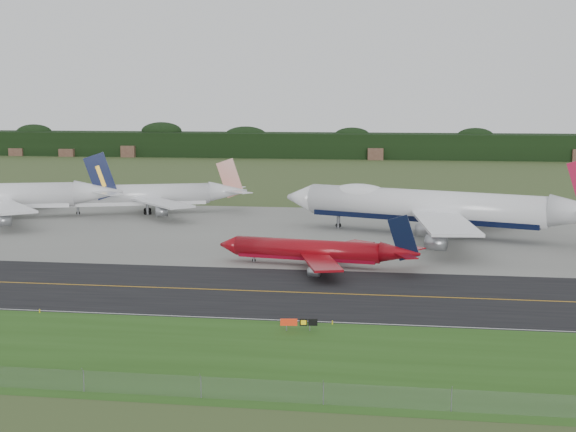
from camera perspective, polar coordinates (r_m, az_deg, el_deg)
The scene contains 14 objects.
ground at distance 124.95m, azimuth 1.99°, elevation -5.06°, with size 600.00×600.00×0.00m, color #3F4D24.
grass_verge at distance 91.54m, azimuth -0.44°, elevation -10.10°, with size 400.00×30.00×0.01m, color #274D16.
taxiway at distance 121.09m, azimuth 1.78°, elevation -5.49°, with size 400.00×32.00×0.02m, color black.
apron at distance 174.75m, azimuth 3.81°, elevation -1.20°, with size 400.00×78.00×0.01m, color gray.
taxiway_centreline at distance 121.08m, azimuth 1.78°, elevation -5.48°, with size 400.00×0.40×0.00m, color #C38412.
taxiway_edge_line at distance 106.20m, azimuth 0.83°, elevation -7.46°, with size 400.00×0.25×0.00m, color silver.
perimeter_fence at distance 79.09m, azimuth -1.90°, elevation -12.29°, with size 320.00×0.10×320.00m.
horizon_treeline at distance 395.52m, azimuth 6.34°, elevation 4.90°, with size 700.00×25.00×12.00m.
jet_ba_747 at distance 172.86m, azimuth 10.42°, elevation 0.65°, with size 70.32×56.71×18.18m.
jet_red_737 at distance 139.69m, azimuth 2.15°, elevation -2.49°, with size 36.09×29.13×9.75m.
jet_star_tail at distance 206.84m, azimuth -10.04°, elevation 1.46°, with size 50.91×41.44×13.76m.
taxiway_sign at distance 101.57m, azimuth 0.77°, elevation -7.58°, with size 4.65×0.78×1.56m.
edge_marker_left at distance 115.22m, azimuth -17.25°, elevation -6.46°, with size 0.16×0.16×0.50m, color yellow.
edge_marker_center at distance 104.73m, azimuth 3.18°, elevation -7.58°, with size 0.16×0.16×0.50m, color yellow.
Camera 1 is at (13.12, -120.83, 28.99)m, focal length 50.00 mm.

